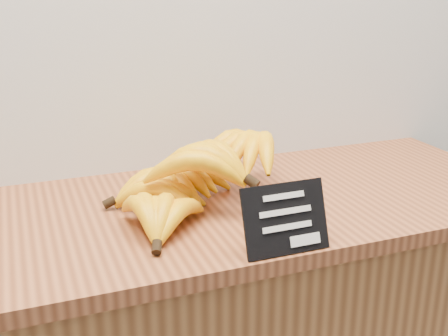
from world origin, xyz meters
The scene contains 3 objects.
counter_top centered at (-0.10, 2.75, 0.92)m, with size 1.38×0.54×0.03m, color brown.
chalkboard_sign centered at (-0.06, 2.51, 0.99)m, with size 0.15×0.01×0.12m, color black.
banana_pile centered at (-0.14, 2.76, 0.99)m, with size 0.47×0.35×0.13m.
Camera 1 is at (-0.46, 1.75, 1.37)m, focal length 45.00 mm.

